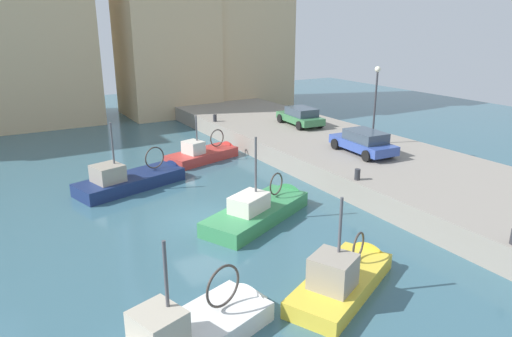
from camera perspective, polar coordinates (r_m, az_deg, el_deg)
The scene contains 13 objects.
water_surface at distance 21.64m, azimuth -6.33°, elevation -6.14°, with size 80.00×80.00×0.00m, color #386070.
quay_wall at distance 27.81m, azimuth 15.70°, elevation 0.09°, with size 9.00×56.00×1.20m, color gray.
fishing_boat_green at distance 21.66m, azimuth 0.73°, elevation -5.69°, with size 6.83×4.57×4.84m.
fishing_boat_red at distance 30.73m, azimuth -5.98°, elevation 1.35°, with size 5.78×3.24×3.87m.
fishing_boat_navy at distance 26.39m, azimuth -14.38°, elevation -1.85°, with size 6.89×3.68×4.68m.
fishing_boat_yellow at distance 16.68m, azimuth 10.86°, elevation -13.48°, with size 5.86×4.04×4.33m.
parked_car_blue at distance 28.01m, azimuth 13.00°, elevation 3.20°, with size 2.24×4.41×1.38m.
parked_car_green at distance 34.95m, azimuth 5.45°, elevation 6.39°, with size 2.28×4.31×1.34m.
mooring_bollard_mid at distance 23.39m, azimuth 12.28°, elevation -0.72°, with size 0.28×0.28×0.55m, color #2D2D33.
mooring_bollard_north at distance 36.32m, azimuth -5.04°, elevation 6.16°, with size 0.28×0.28×0.55m, color #2D2D33.
quay_streetlamp at distance 29.95m, azimuth 14.44°, elevation 9.00°, with size 0.36×0.36×4.83m.
waterfront_building_west_mid at distance 45.84m, azimuth -11.08°, elevation 18.47°, with size 8.70×6.96×19.07m.
waterfront_building_east at distance 45.47m, azimuth -25.89°, elevation 17.86°, with size 9.01×9.11×20.25m.
Camera 1 is at (-7.97, -18.13, 8.71)m, focal length 32.75 mm.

